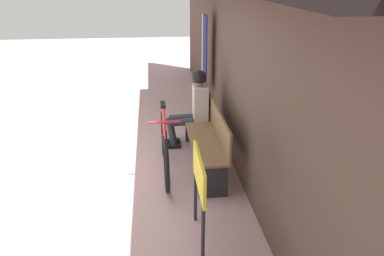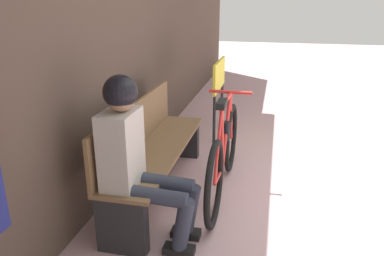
% 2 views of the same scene
% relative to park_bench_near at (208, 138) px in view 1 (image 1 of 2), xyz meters
% --- Properties ---
extents(ground_plane, '(24.00, 24.00, 0.00)m').
position_rel_park_bench_near_xyz_m(ground_plane, '(0.15, -1.88, -0.40)').
color(ground_plane, '#C69EA3').
extents(storefront_wall, '(12.00, 0.56, 3.20)m').
position_rel_park_bench_near_xyz_m(storefront_wall, '(0.15, 0.41, 1.26)').
color(storefront_wall, '#4C3D33').
rests_on(storefront_wall, ground_plane).
extents(park_bench_near, '(1.81, 0.42, 0.84)m').
position_rel_park_bench_near_xyz_m(park_bench_near, '(0.00, 0.00, 0.00)').
color(park_bench_near, brown).
rests_on(park_bench_near, ground_plane).
extents(bicycle, '(1.71, 0.40, 0.93)m').
position_rel_park_bench_near_xyz_m(bicycle, '(0.14, -0.62, -0.03)').
color(bicycle, black).
rests_on(bicycle, ground_plane).
extents(person_seated, '(0.34, 0.65, 1.23)m').
position_rel_park_bench_near_xyz_m(person_seated, '(-0.70, -0.12, 0.30)').
color(person_seated, '#2D3342').
rests_on(person_seated, ground_plane).
extents(banner_pole, '(0.45, 0.05, 1.93)m').
position_rel_park_bench_near_xyz_m(banner_pole, '(-1.84, 0.20, 0.78)').
color(banner_pole, '#B7B2A8').
rests_on(banner_pole, ground_plane).
extents(signboard, '(0.77, 0.04, 0.96)m').
position_rel_park_bench_near_xyz_m(signboard, '(1.64, -0.33, 0.30)').
color(signboard, '#232326').
rests_on(signboard, ground_plane).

